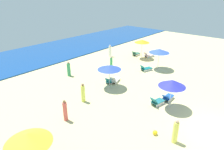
{
  "coord_description": "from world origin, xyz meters",
  "views": [
    {
      "loc": [
        -12.96,
        -1.75,
        8.79
      ],
      "look_at": [
        0.59,
        9.93,
        1.29
      ],
      "focal_mm": 33.1,
      "sensor_mm": 36.0,
      "label": 1
    }
  ],
  "objects": [
    {
      "name": "beachgoer_1",
      "position": [
        -3.0,
        10.0,
        0.77
      ],
      "size": [
        0.33,
        0.33,
        1.65
      ],
      "rotation": [
        0.0,
        0.0,
        3.17
      ],
      "color": "#E5EE5D",
      "rests_on": "ground_plane"
    },
    {
      "name": "lounge_chair_1_1",
      "position": [
        0.55,
        5.03,
        0.29
      ],
      "size": [
        1.34,
        0.83,
        0.77
      ],
      "rotation": [
        0.0,
        0.0,
        1.38
      ],
      "color": "silver",
      "rests_on": "ground_plane"
    },
    {
      "name": "lounge_chair_0_0",
      "position": [
        11.15,
        12.29,
        0.27
      ],
      "size": [
        1.63,
        0.96,
        0.73
      ],
      "rotation": [
        0.0,
        0.0,
        1.32
      ],
      "color": "silver",
      "rests_on": "ground_plane"
    },
    {
      "name": "beachgoer_3",
      "position": [
        -2.7,
        1.99,
        0.78
      ],
      "size": [
        0.46,
        0.46,
        1.66
      ],
      "rotation": [
        0.0,
        0.0,
        0.7
      ],
      "color": "#EFED64",
      "rests_on": "ground_plane"
    },
    {
      "name": "umbrella_0",
      "position": [
        10.07,
        12.81,
        2.37
      ],
      "size": [
        1.98,
        1.98,
        2.57
      ],
      "color": "silver",
      "rests_on": "ground_plane"
    },
    {
      "name": "lounge_chair_1_0",
      "position": [
        1.83,
        4.72,
        0.27
      ],
      "size": [
        1.33,
        0.62,
        0.68
      ],
      "rotation": [
        0.0,
        0.0,
        1.6
      ],
      "color": "silver",
      "rests_on": "ground_plane"
    },
    {
      "name": "umbrella_3",
      "position": [
        -9.62,
        6.39,
        2.25
      ],
      "size": [
        2.27,
        2.27,
        2.53
      ],
      "color": "silver",
      "rests_on": "ground_plane"
    },
    {
      "name": "ocean",
      "position": [
        0.0,
        24.82,
        0.06
      ],
      "size": [
        60.0,
        10.36,
        0.12
      ],
      "primitive_type": "cube",
      "color": "#184892",
      "rests_on": "ground_plane"
    },
    {
      "name": "lounge_chair_0_1",
      "position": [
        10.57,
        14.04,
        0.28
      ],
      "size": [
        1.29,
        0.68,
        0.7
      ],
      "rotation": [
        0.0,
        0.0,
        1.54
      ],
      "color": "silver",
      "rests_on": "ground_plane"
    },
    {
      "name": "beachgoer_5",
      "position": [
        7.87,
        16.58,
        0.76
      ],
      "size": [
        0.46,
        0.46,
        1.64
      ],
      "rotation": [
        0.0,
        0.0,
        4.36
      ],
      "color": "white",
      "rests_on": "ground_plane"
    },
    {
      "name": "umbrella_2",
      "position": [
        0.49,
        10.17,
        2.0
      ],
      "size": [
        2.23,
        2.23,
        2.18
      ],
      "color": "silver",
      "rests_on": "ground_plane"
    },
    {
      "name": "beachgoer_4",
      "position": [
        -0.28,
        15.35,
        0.76
      ],
      "size": [
        0.37,
        0.37,
        1.63
      ],
      "rotation": [
        0.0,
        0.0,
        4.7
      ],
      "color": "#3E9D63",
      "rests_on": "ground_plane"
    },
    {
      "name": "umbrella_1",
      "position": [
        0.83,
        4.07,
        2.15
      ],
      "size": [
        2.09,
        2.09,
        2.41
      ],
      "color": "silver",
      "rests_on": "ground_plane"
    },
    {
      "name": "lounge_chair_4_0",
      "position": [
        6.5,
        9.83,
        0.26
      ],
      "size": [
        1.5,
        1.08,
        0.69
      ],
      "rotation": [
        0.0,
        0.0,
        1.21
      ],
      "color": "silver",
      "rests_on": "ground_plane"
    },
    {
      "name": "ground_plane",
      "position": [
        0.0,
        0.0,
        0.0
      ],
      "size": [
        60.0,
        60.0,
        0.0
      ],
      "primitive_type": "plane",
      "color": "beige"
    },
    {
      "name": "lounge_chair_2_0",
      "position": [
        1.23,
        10.72,
        0.24
      ],
      "size": [
        1.32,
        0.84,
        0.68
      ],
      "rotation": [
        0.0,
        0.0,
        1.79
      ],
      "color": "silver",
      "rests_on": "ground_plane"
    },
    {
      "name": "beachgoer_0",
      "position": [
        4.05,
        13.02,
        0.83
      ],
      "size": [
        0.35,
        0.35,
        1.7
      ],
      "rotation": [
        0.0,
        0.0,
        2.88
      ],
      "color": "#42AF63",
      "rests_on": "ground_plane"
    },
    {
      "name": "umbrella_4",
      "position": [
        7.94,
        9.08,
        2.21
      ],
      "size": [
        2.35,
        2.35,
        2.43
      ],
      "color": "silver",
      "rests_on": "ground_plane"
    },
    {
      "name": "beach_ball_0",
      "position": [
        -2.87,
        3.24,
        0.16
      ],
      "size": [
        0.31,
        0.31,
        0.31
      ],
      "primitive_type": "sphere",
      "color": "yellow",
      "rests_on": "ground_plane"
    },
    {
      "name": "lounge_chair_2_1",
      "position": [
        1.71,
        10.5,
        0.24
      ],
      "size": [
        1.59,
        1.02,
        0.74
      ],
      "rotation": [
        0.0,
        0.0,
        1.9
      ],
      "color": "silver",
      "rests_on": "ground_plane"
    },
    {
      "name": "beachgoer_2",
      "position": [
        -5.65,
        8.94,
        0.77
      ],
      "size": [
        0.42,
        0.42,
        1.64
      ],
      "rotation": [
        0.0,
        0.0,
        4.09
      ],
      "color": "#E05B54",
      "rests_on": "ground_plane"
    }
  ]
}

